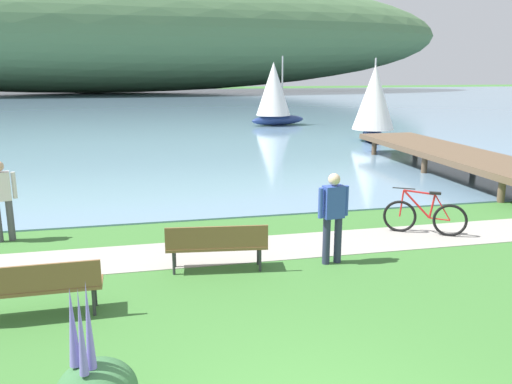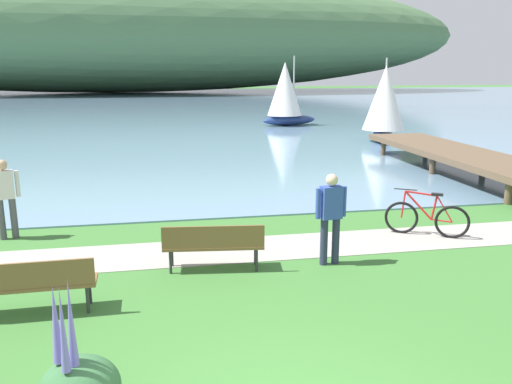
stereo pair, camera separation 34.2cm
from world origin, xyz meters
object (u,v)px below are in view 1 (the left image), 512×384
park_bench_further_along (217,243)px  bicycle_leaning_near_bench (424,217)px  person_on_the_grass (333,212)px  person_at_shoreline (1,196)px  sailboat_nearest_to_shore (274,93)px  sailboat_mid_bay (374,103)px  park_bench_near_camera (37,285)px

park_bench_further_along → bicycle_leaning_near_bench: bicycle_leaning_near_bench is taller
bicycle_leaning_near_bench → person_on_the_grass: (-2.59, -1.21, 0.58)m
bicycle_leaning_near_bench → person_at_shoreline: bearing=170.4°
person_at_shoreline → bicycle_leaning_near_bench: bearing=-9.6°
sailboat_nearest_to_shore → sailboat_mid_bay: sailboat_nearest_to_shore is taller
bicycle_leaning_near_bench → sailboat_nearest_to_shore: sailboat_nearest_to_shore is taller
park_bench_further_along → bicycle_leaning_near_bench: size_ratio=1.18×
park_bench_near_camera → park_bench_further_along: size_ratio=0.98×
park_bench_further_along → person_on_the_grass: (2.15, -0.06, 0.46)m
person_at_shoreline → sailboat_mid_bay: size_ratio=0.43×
park_bench_near_camera → person_on_the_grass: person_on_the_grass is taller
park_bench_near_camera → person_on_the_grass: 5.10m
bicycle_leaning_near_bench → person_at_shoreline: size_ratio=0.91×
sailboat_nearest_to_shore → sailboat_mid_bay: (2.91, -8.19, -0.12)m
person_on_the_grass → sailboat_mid_bay: bearing=62.8°
sailboat_mid_bay → park_bench_near_camera: bearing=-127.9°
park_bench_near_camera → sailboat_nearest_to_shore: size_ratio=0.42×
park_bench_near_camera → sailboat_mid_bay: sailboat_mid_bay is taller
park_bench_near_camera → person_on_the_grass: bearing=13.6°
park_bench_near_camera → park_bench_further_along: (2.79, 1.25, 0.00)m
park_bench_near_camera → sailboat_mid_bay: bearing=52.1°
bicycle_leaning_near_bench → sailboat_nearest_to_shore: size_ratio=0.37×
person_on_the_grass → sailboat_mid_bay: 17.10m
person_on_the_grass → sailboat_nearest_to_shore: 23.91m
park_bench_near_camera → sailboat_nearest_to_shore: bearing=68.2°
sailboat_nearest_to_shore → person_on_the_grass: bearing=-101.9°
park_bench_near_camera → bicycle_leaning_near_bench: bicycle_leaning_near_bench is taller
park_bench_near_camera → person_on_the_grass: (4.94, 1.19, 0.46)m
park_bench_further_along → person_on_the_grass: 2.20m
person_at_shoreline → sailboat_nearest_to_shore: bearing=61.6°
person_at_shoreline → sailboat_nearest_to_shore: sailboat_nearest_to_shore is taller
person_on_the_grass → sailboat_nearest_to_shore: (4.90, 23.37, 1.07)m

